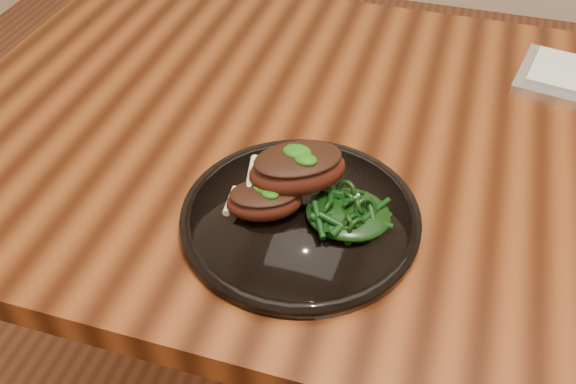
# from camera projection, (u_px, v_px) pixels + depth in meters

# --- Properties ---
(desk) EXTENTS (1.60, 0.80, 0.75)m
(desk) POSITION_uv_depth(u_px,v_px,m) (485.00, 204.00, 0.92)
(desk) COLOR black
(desk) RESTS_ON ground
(plate) EXTENTS (0.29, 0.29, 0.02)m
(plate) POSITION_uv_depth(u_px,v_px,m) (300.00, 218.00, 0.77)
(plate) COLOR black
(plate) RESTS_ON desk
(lamb_chop_front) EXTENTS (0.11, 0.09, 0.04)m
(lamb_chop_front) POSITION_uv_depth(u_px,v_px,m) (264.00, 200.00, 0.75)
(lamb_chop_front) COLOR #41150C
(lamb_chop_front) RESTS_ON plate
(lamb_chop_back) EXTENTS (0.14, 0.13, 0.05)m
(lamb_chop_back) POSITION_uv_depth(u_px,v_px,m) (297.00, 168.00, 0.76)
(lamb_chop_back) COLOR #41150C
(lamb_chop_back) RESTS_ON plate
(herb_smear) EXTENTS (0.08, 0.05, 0.01)m
(herb_smear) POSITION_uv_depth(u_px,v_px,m) (287.00, 174.00, 0.81)
(herb_smear) COLOR #104907
(herb_smear) RESTS_ON plate
(greens_heap) EXTENTS (0.10, 0.09, 0.04)m
(greens_heap) POSITION_uv_depth(u_px,v_px,m) (349.00, 210.00, 0.74)
(greens_heap) COLOR black
(greens_heap) RESTS_ON plate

